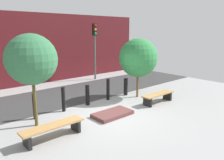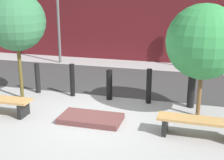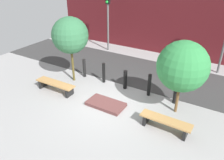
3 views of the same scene
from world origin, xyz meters
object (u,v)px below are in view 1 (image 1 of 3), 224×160
(tree_behind_left_bench, at_px, (31,60))
(planter_bed, at_px, (113,114))
(bollard_left, at_px, (63,99))
(traffic_light_mid_west, at_px, (95,41))
(bollard_far_right, at_px, (126,87))
(bollard_far_left, at_px, (35,106))
(bollard_right, at_px, (108,89))
(tree_behind_right_bench, at_px, (138,58))
(bollard_center, at_px, (87,95))
(bench_left, at_px, (53,128))
(bench_right, at_px, (158,96))

(tree_behind_left_bench, bearing_deg, planter_bed, -22.60)
(planter_bed, relative_size, bollard_left, 1.53)
(tree_behind_left_bench, distance_m, traffic_light_mid_west, 7.77)
(bollard_left, height_order, bollard_far_right, bollard_left)
(bollard_far_left, relative_size, traffic_light_mid_west, 0.26)
(planter_bed, relative_size, tree_behind_left_bench, 0.49)
(bollard_right, bearing_deg, tree_behind_right_bench, -23.44)
(tree_behind_left_bench, xyz_separation_m, traffic_light_mid_west, (6.15, 4.74, 0.25))
(bollard_center, bearing_deg, bollard_left, 180.00)
(tree_behind_left_bench, relative_size, bollard_far_right, 3.64)
(bollard_left, relative_size, traffic_light_mid_west, 0.27)
(bollard_right, xyz_separation_m, bollard_far_right, (1.20, 0.00, -0.08))
(bollard_center, height_order, bollard_right, bollard_right)
(tree_behind_right_bench, bearing_deg, bollard_far_left, 173.02)
(bench_left, xyz_separation_m, bollard_far_right, (5.03, 1.91, 0.11))
(bench_right, bearing_deg, bollard_far_left, 160.07)
(bench_right, relative_size, bollard_far_right, 2.07)
(bench_left, distance_m, bollard_right, 4.28)
(bench_right, bearing_deg, bollard_left, 154.34)
(bench_left, distance_m, bench_right, 5.24)
(bench_right, distance_m, tree_behind_left_bench, 5.76)
(bench_right, xyz_separation_m, bollard_left, (-3.82, 1.91, 0.18))
(bollard_left, bearing_deg, bollard_right, 0.00)
(tree_behind_right_bench, relative_size, traffic_light_mid_west, 0.78)
(tree_behind_right_bench, bearing_deg, bench_left, -166.16)
(bollard_left, height_order, bollard_right, bollard_right)
(bollard_right, bearing_deg, bollard_far_left, 180.00)
(bench_right, distance_m, planter_bed, 2.64)
(bollard_far_right, distance_m, traffic_light_mid_west, 4.79)
(bollard_far_left, height_order, bollard_right, bollard_right)
(tree_behind_left_bench, bearing_deg, bollard_left, 23.44)
(tree_behind_right_bench, xyz_separation_m, bollard_left, (-3.82, 0.62, -1.47))
(bench_left, bearing_deg, bollard_far_left, 82.70)
(bollard_left, relative_size, bollard_far_right, 1.17)
(bollard_right, relative_size, traffic_light_mid_west, 0.28)
(bench_right, xyz_separation_m, tree_behind_left_bench, (-5.24, 1.29, 2.01))
(bench_left, relative_size, bollard_right, 1.93)
(planter_bed, bearing_deg, bollard_far_left, 144.65)
(bollard_right, height_order, traffic_light_mid_west, traffic_light_mid_west)
(bench_right, relative_size, bollard_right, 1.76)
(bollard_left, xyz_separation_m, traffic_light_mid_west, (4.73, 4.13, 2.07))
(bench_right, bearing_deg, bench_left, -179.16)
(tree_behind_right_bench, distance_m, bollard_far_right, 1.67)
(bollard_left, bearing_deg, bollard_far_left, 180.00)
(bollard_left, height_order, traffic_light_mid_west, traffic_light_mid_west)
(planter_bed, relative_size, bollard_right, 1.52)
(planter_bed, bearing_deg, bollard_far_right, 35.35)
(bollard_right, distance_m, bollard_far_right, 1.20)
(bench_left, bearing_deg, bollard_right, 25.66)
(bench_left, height_order, bollard_far_left, bollard_far_left)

